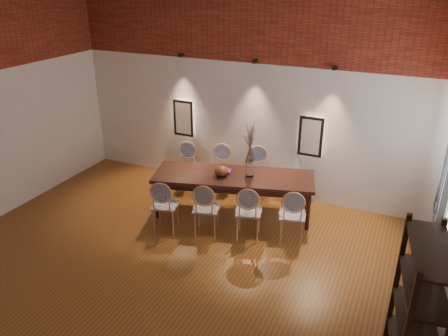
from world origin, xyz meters
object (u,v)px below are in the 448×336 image
at_px(chair_near_a, 165,205).
at_px(chair_near_d, 292,215).
at_px(chair_far_d, 293,176).
at_px(vase, 250,168).
at_px(chair_far_b, 221,171).
at_px(shelving_rack, 416,321).
at_px(chair_near_b, 206,208).
at_px(chair_far_a, 186,169).
at_px(dining_table, 233,194).
at_px(chair_far_c, 256,174).
at_px(bowl, 221,171).
at_px(chair_near_c, 249,211).
at_px(book, 223,171).

xyz_separation_m(chair_near_a, chair_near_d, (2.00, 0.57, 0.00)).
relative_size(chair_far_d, vase, 3.13).
relative_size(chair_far_b, shelving_rack, 0.52).
distance_m(chair_near_b, chair_far_a, 1.61).
relative_size(chair_far_a, vase, 3.13).
xyz_separation_m(dining_table, chair_far_c, (0.14, 0.79, 0.09)).
xyz_separation_m(dining_table, chair_far_b, (-0.53, 0.60, 0.09)).
height_order(chair_near_b, bowl, chair_near_b).
bearing_deg(chair_far_d, shelving_rack, 106.29).
relative_size(chair_near_a, chair_near_b, 1.00).
bearing_deg(chair_near_c, chair_far_a, 133.70).
height_order(chair_near_a, vase, vase).
relative_size(chair_near_c, chair_far_c, 1.00).
relative_size(chair_near_a, chair_far_a, 1.00).
bearing_deg(chair_near_c, chair_far_d, 64.46).
relative_size(chair_near_a, chair_far_c, 1.00).
distance_m(chair_far_b, book, 0.69).
relative_size(chair_far_c, shelving_rack, 0.52).
xyz_separation_m(book, shelving_rack, (3.27, -2.67, 0.14)).
xyz_separation_m(chair_far_a, chair_far_c, (1.34, 0.38, 0.00)).
bearing_deg(vase, chair_near_b, -114.98).
xyz_separation_m(chair_near_b, shelving_rack, (3.19, -1.82, 0.43)).
distance_m(chair_near_a, chair_far_a, 1.45).
bearing_deg(chair_near_d, book, 145.76).
relative_size(chair_near_b, chair_far_b, 1.00).
distance_m(dining_table, chair_far_a, 1.27).
bearing_deg(chair_near_c, chair_near_d, 0.00).
xyz_separation_m(dining_table, vase, (0.27, 0.08, 0.53)).
relative_size(bowl, book, 0.92).
height_order(chair_far_c, shelving_rack, shelving_rack).
bearing_deg(chair_near_d, dining_table, 145.10).
relative_size(dining_table, chair_far_d, 2.95).
distance_m(chair_near_d, book, 1.53).
xyz_separation_m(chair_far_a, book, (0.98, -0.36, 0.30)).
distance_m(chair_near_a, chair_far_c, 2.01).
distance_m(chair_far_d, vase, 1.14).
xyz_separation_m(chair_far_a, chair_far_d, (2.00, 0.57, 0.00)).
height_order(chair_near_b, chair_far_d, same).
bearing_deg(chair_far_d, chair_near_c, 64.46).
distance_m(chair_far_a, chair_far_b, 0.69).
height_order(chair_near_b, chair_near_d, same).
distance_m(chair_near_d, bowl, 1.47).
relative_size(chair_near_d, chair_far_d, 1.00).
relative_size(vase, shelving_rack, 0.17).
xyz_separation_m(chair_near_d, vase, (-0.93, 0.49, 0.43)).
bearing_deg(chair_near_b, chair_near_c, 0.00).
relative_size(chair_near_c, book, 3.62).
xyz_separation_m(chair_near_c, chair_far_b, (-1.06, 1.21, 0.00)).
bearing_deg(chair_near_a, vase, 28.83).
relative_size(dining_table, book, 10.68).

